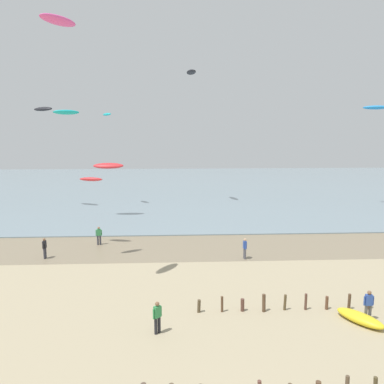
# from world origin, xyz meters

# --- Properties ---
(wet_sand_strip) EXTENTS (120.00, 7.89, 0.01)m
(wet_sand_strip) POSITION_xyz_m (0.00, 22.98, 0.00)
(wet_sand_strip) COLOR #84755B
(wet_sand_strip) RESTS_ON ground
(sea) EXTENTS (160.00, 70.00, 0.10)m
(sea) POSITION_xyz_m (0.00, 61.92, 0.05)
(sea) COLOR gray
(sea) RESTS_ON ground
(groyne_mid) EXTENTS (21.35, 0.34, 1.04)m
(groyne_mid) POSITION_xyz_m (9.35, 10.43, 0.45)
(groyne_mid) COLOR brown
(groyne_mid) RESTS_ON ground
(person_nearest_camera) EXTENTS (0.26, 0.57, 1.71)m
(person_nearest_camera) POSITION_xyz_m (3.04, 19.64, 0.92)
(person_nearest_camera) COLOR #4C4C56
(person_nearest_camera) RESTS_ON ground
(person_mid_beach) EXTENTS (0.45, 0.41, 1.71)m
(person_mid_beach) POSITION_xyz_m (-3.60, 8.24, 0.92)
(person_mid_beach) COLOR #232328
(person_mid_beach) RESTS_ON ground
(person_by_waterline) EXTENTS (0.24, 0.57, 1.71)m
(person_by_waterline) POSITION_xyz_m (-13.24, 20.53, 0.92)
(person_by_waterline) COLOR #383842
(person_by_waterline) RESTS_ON ground
(person_left_flank) EXTENTS (0.57, 0.23, 1.71)m
(person_left_flank) POSITION_xyz_m (7.87, 9.05, 0.92)
(person_left_flank) COLOR #4C4C56
(person_left_flank) RESTS_ON ground
(person_far_down_beach) EXTENTS (0.56, 0.29, 1.71)m
(person_far_down_beach) POSITION_xyz_m (-9.55, 24.21, 0.92)
(person_far_down_beach) COLOR #383842
(person_far_down_beach) RESTS_ON ground
(grounded_kite) EXTENTS (2.28, 2.81, 0.54)m
(grounded_kite) POSITION_xyz_m (7.31, 8.80, 0.27)
(grounded_kite) COLOR yellow
(grounded_kite) RESTS_ON ground
(kite_aloft_1) EXTENTS (2.20, 2.63, 0.63)m
(kite_aloft_1) POSITION_xyz_m (-9.46, 14.14, 16.75)
(kite_aloft_1) COLOR #E54C99
(kite_aloft_2) EXTENTS (1.78, 3.27, 0.76)m
(kite_aloft_2) POSITION_xyz_m (-0.16, 43.85, 18.28)
(kite_aloft_2) COLOR black
(kite_aloft_3) EXTENTS (3.60, 1.32, 0.91)m
(kite_aloft_3) POSITION_xyz_m (-10.43, 35.86, 6.25)
(kite_aloft_3) COLOR red
(kite_aloft_4) EXTENTS (1.81, 2.23, 0.47)m
(kite_aloft_4) POSITION_xyz_m (-11.53, 42.70, 12.56)
(kite_aloft_4) COLOR #19B2B7
(kite_aloft_6) EXTENTS (2.25, 1.17, 0.43)m
(kite_aloft_6) POSITION_xyz_m (-10.06, 24.20, 6.06)
(kite_aloft_6) COLOR red
(kite_aloft_7) EXTENTS (2.04, 1.52, 0.49)m
(kite_aloft_7) POSITION_xyz_m (-10.72, 19.62, 11.69)
(kite_aloft_7) COLOR #19B2B7
(kite_aloft_10) EXTENTS (3.45, 1.99, 0.60)m
(kite_aloft_10) POSITION_xyz_m (24.24, 40.60, 13.45)
(kite_aloft_10) COLOR #2384D1
(kite_aloft_12) EXTENTS (3.21, 2.44, 0.75)m
(kite_aloft_12) POSITION_xyz_m (-19.40, 41.11, 13.15)
(kite_aloft_12) COLOR black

